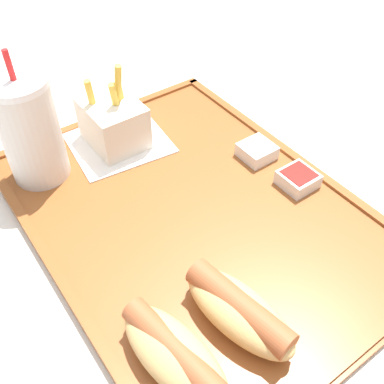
# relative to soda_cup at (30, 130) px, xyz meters

# --- Properties ---
(dining_table) EXTENTS (1.43, 1.11, 0.75)m
(dining_table) POSITION_rel_soda_cup_xyz_m (-0.17, -0.13, -0.45)
(dining_table) COLOR beige
(dining_table) RESTS_ON ground_plane
(food_tray) EXTENTS (0.48, 0.35, 0.01)m
(food_tray) POSITION_rel_soda_cup_xyz_m (-0.17, -0.12, -0.07)
(food_tray) COLOR brown
(food_tray) RESTS_ON dining_table
(paper_napkin) EXTENTS (0.17, 0.15, 0.00)m
(paper_napkin) POSITION_rel_soda_cup_xyz_m (0.01, -0.11, -0.07)
(paper_napkin) COLOR white
(paper_napkin) RESTS_ON food_tray
(soda_cup) EXTENTS (0.07, 0.07, 0.17)m
(soda_cup) POSITION_rel_soda_cup_xyz_m (0.00, 0.00, 0.00)
(soda_cup) COLOR silver
(soda_cup) RESTS_ON food_tray
(hot_dog_far) EXTENTS (0.13, 0.07, 0.04)m
(hot_dog_far) POSITION_rel_soda_cup_xyz_m (-0.31, 0.01, -0.05)
(hot_dog_far) COLOR tan
(hot_dog_far) RESTS_ON food_tray
(hot_dog_near) EXTENTS (0.13, 0.07, 0.04)m
(hot_dog_near) POSITION_rel_soda_cup_xyz_m (-0.31, -0.07, -0.05)
(hot_dog_near) COLOR tan
(hot_dog_near) RESTS_ON food_tray
(fries_carton) EXTENTS (0.09, 0.07, 0.12)m
(fries_carton) POSITION_rel_soda_cup_xyz_m (-0.00, -0.11, -0.04)
(fries_carton) COLOR silver
(fries_carton) RESTS_ON food_tray
(sauce_cup_mayo) EXTENTS (0.04, 0.04, 0.02)m
(sauce_cup_mayo) POSITION_rel_soda_cup_xyz_m (-0.14, -0.25, -0.06)
(sauce_cup_mayo) COLOR silver
(sauce_cup_mayo) RESTS_ON food_tray
(sauce_cup_ketchup) EXTENTS (0.04, 0.04, 0.02)m
(sauce_cup_ketchup) POSITION_rel_soda_cup_xyz_m (-0.21, -0.25, -0.06)
(sauce_cup_ketchup) COLOR silver
(sauce_cup_ketchup) RESTS_ON food_tray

